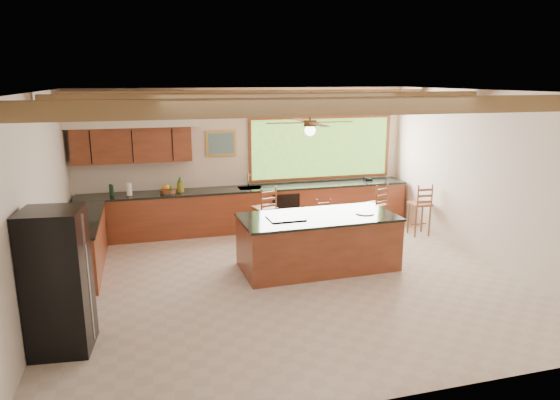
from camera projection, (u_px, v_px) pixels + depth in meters
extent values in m
plane|color=beige|center=(289.00, 280.00, 8.11)|extent=(7.20, 7.20, 0.00)
cube|color=beige|center=(247.00, 158.00, 10.79)|extent=(7.20, 0.04, 3.00)
cube|color=beige|center=(387.00, 262.00, 4.71)|extent=(7.20, 0.04, 3.00)
cube|color=beige|center=(37.00, 205.00, 6.82)|extent=(0.04, 6.50, 3.00)
cube|color=beige|center=(487.00, 178.00, 8.68)|extent=(0.04, 6.50, 3.00)
cube|color=#AE7F57|center=(290.00, 91.00, 7.39)|extent=(7.20, 6.50, 0.04)
cube|color=olive|center=(328.00, 107.00, 5.93)|extent=(7.10, 0.15, 0.22)
cube|color=olive|center=(281.00, 100.00, 7.89)|extent=(7.10, 0.15, 0.22)
cube|color=olive|center=(256.00, 96.00, 9.58)|extent=(7.10, 0.15, 0.22)
cube|color=brown|center=(132.00, 145.00, 9.91)|extent=(2.30, 0.35, 0.70)
cube|color=white|center=(130.00, 115.00, 9.70)|extent=(2.60, 0.50, 0.48)
cylinder|color=#FFEABF|center=(93.00, 127.00, 9.57)|extent=(0.10, 0.10, 0.01)
cylinder|color=#FFEABF|center=(168.00, 126.00, 9.94)|extent=(0.10, 0.10, 0.01)
cube|color=#87C345|center=(321.00, 148.00, 11.16)|extent=(3.20, 0.04, 1.30)
cube|color=gold|center=(221.00, 143.00, 10.54)|extent=(0.64, 0.03, 0.54)
cube|color=#396856|center=(221.00, 143.00, 10.52)|extent=(0.54, 0.01, 0.44)
cube|color=brown|center=(251.00, 210.00, 10.73)|extent=(7.00, 0.65, 0.88)
cube|color=black|center=(250.00, 189.00, 10.62)|extent=(7.04, 0.69, 0.04)
cube|color=brown|center=(81.00, 246.00, 8.42)|extent=(0.65, 2.35, 0.88)
cube|color=black|center=(79.00, 219.00, 8.31)|extent=(0.69, 2.39, 0.04)
cube|color=black|center=(286.00, 212.00, 10.60)|extent=(0.60, 0.02, 0.78)
cube|color=silver|center=(250.00, 189.00, 10.62)|extent=(0.50, 0.38, 0.03)
cylinder|color=silver|center=(248.00, 179.00, 10.76)|extent=(0.03, 0.03, 0.30)
cylinder|color=silver|center=(249.00, 174.00, 10.64)|extent=(0.03, 0.20, 0.03)
cylinder|color=white|center=(129.00, 190.00, 9.85)|extent=(0.11, 0.11, 0.26)
cylinder|color=#183C1C|center=(111.00, 190.00, 9.91)|extent=(0.06, 0.06, 0.22)
cylinder|color=#183C1C|center=(112.00, 191.00, 9.88)|extent=(0.06, 0.06, 0.21)
cube|color=black|center=(368.00, 179.00, 11.34)|extent=(0.18, 0.15, 0.08)
cube|color=brown|center=(318.00, 243.00, 8.56)|extent=(2.64, 1.27, 0.88)
cube|color=black|center=(318.00, 217.00, 8.45)|extent=(2.68, 1.32, 0.04)
cube|color=black|center=(286.00, 218.00, 8.27)|extent=(0.59, 0.48, 0.02)
cylinder|color=white|center=(365.00, 213.00, 8.59)|extent=(0.32, 0.32, 0.02)
cube|color=black|center=(58.00, 282.00, 5.85)|extent=(0.74, 0.73, 1.74)
cube|color=silver|center=(88.00, 279.00, 5.94)|extent=(0.02, 0.05, 1.60)
cube|color=brown|center=(264.00, 208.00, 9.90)|extent=(0.50, 0.50, 0.04)
cylinder|color=brown|center=(259.00, 228.00, 9.79)|extent=(0.04, 0.04, 0.66)
cylinder|color=brown|center=(274.00, 226.00, 9.88)|extent=(0.04, 0.04, 0.66)
cylinder|color=brown|center=(255.00, 223.00, 10.09)|extent=(0.04, 0.04, 0.66)
cylinder|color=brown|center=(270.00, 222.00, 10.18)|extent=(0.04, 0.04, 0.66)
cube|color=brown|center=(321.00, 216.00, 9.76)|extent=(0.34, 0.34, 0.04)
cylinder|color=brown|center=(317.00, 233.00, 9.67)|extent=(0.03, 0.03, 0.55)
cylinder|color=brown|center=(329.00, 232.00, 9.74)|extent=(0.03, 0.03, 0.55)
cylinder|color=brown|center=(312.00, 229.00, 9.92)|extent=(0.03, 0.03, 0.55)
cylinder|color=brown|center=(325.00, 228.00, 9.99)|extent=(0.03, 0.03, 0.55)
cube|color=brown|center=(375.00, 205.00, 10.16)|extent=(0.53, 0.53, 0.04)
cylinder|color=brown|center=(370.00, 224.00, 10.05)|extent=(0.04, 0.04, 0.66)
cylinder|color=brown|center=(385.00, 223.00, 10.13)|extent=(0.04, 0.04, 0.66)
cylinder|color=brown|center=(363.00, 220.00, 10.35)|extent=(0.04, 0.04, 0.66)
cylinder|color=brown|center=(377.00, 219.00, 10.43)|extent=(0.04, 0.04, 0.66)
cube|color=brown|center=(420.00, 204.00, 10.30)|extent=(0.41, 0.41, 0.04)
cylinder|color=brown|center=(416.00, 222.00, 10.20)|extent=(0.04, 0.04, 0.64)
cylinder|color=brown|center=(430.00, 221.00, 10.28)|extent=(0.04, 0.04, 0.64)
cylinder|color=brown|center=(408.00, 218.00, 10.49)|extent=(0.04, 0.04, 0.64)
cylinder|color=brown|center=(422.00, 217.00, 10.57)|extent=(0.04, 0.04, 0.64)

